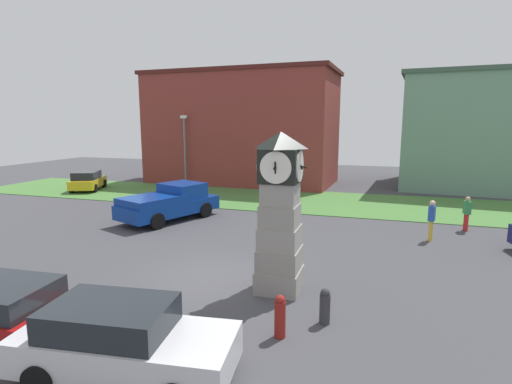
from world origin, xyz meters
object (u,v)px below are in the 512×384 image
car_near_tower (6,313)px  street_lamp_far_side (185,145)px  pickup_truck (169,202)px  bollard_mid_row (280,316)px  pedestrian_crossing_lot (432,218)px  bollard_far_row (209,337)px  pedestrian_near_bench (467,211)px  bollard_near_tower (325,306)px  clock_tower (280,217)px  car_by_building (122,340)px  car_end_of_row (88,181)px

car_near_tower → street_lamp_far_side: 23.31m
car_near_tower → pickup_truck: size_ratio=0.81×
bollard_mid_row → pedestrian_crossing_lot: size_ratio=0.60×
pickup_truck → street_lamp_far_side: size_ratio=1.02×
street_lamp_far_side → bollard_far_row: bearing=-61.5°
bollard_mid_row → bollard_far_row: bearing=-136.8°
car_near_tower → pedestrian_near_bench: 18.44m
bollard_far_row → pedestrian_crossing_lot: pedestrian_crossing_lot is taller
bollard_near_tower → pedestrian_near_bench: 12.07m
bollard_mid_row → bollard_near_tower: bearing=46.7°
pedestrian_crossing_lot → street_lamp_far_side: bearing=148.8°
clock_tower → pedestrian_crossing_lot: size_ratio=2.71×
car_by_building → bollard_far_row: bearing=41.6°
car_by_building → clock_tower: bearing=69.0°
bollard_far_row → pickup_truck: bearing=123.2°
car_near_tower → pickup_truck: pickup_truck is taller
pedestrian_near_bench → bollard_mid_row: bearing=-117.0°
car_near_tower → car_end_of_row: size_ratio=1.12×
car_end_of_row → car_by_building: bearing=-48.5°
pedestrian_near_bench → car_end_of_row: bearing=170.6°
pickup_truck → clock_tower: bearing=-42.2°
car_end_of_row → pedestrian_near_bench: (24.97, -4.12, 0.19)m
pedestrian_crossing_lot → clock_tower: bearing=-125.3°
car_near_tower → pedestrian_near_bench: (11.96, 14.04, 0.18)m
bollard_near_tower → car_by_building: size_ratio=0.21×
bollard_near_tower → car_near_tower: car_near_tower is taller
car_by_building → pickup_truck: size_ratio=0.78×
street_lamp_far_side → bollard_mid_row: bearing=-57.4°
clock_tower → pedestrian_crossing_lot: bearing=54.7°
car_by_building → pedestrian_near_bench: bearing=58.7°
car_near_tower → car_by_building: (3.28, -0.23, 0.03)m
pickup_truck → pedestrian_crossing_lot: 12.64m
car_near_tower → pickup_truck: bearing=101.8°
bollard_near_tower → car_near_tower: (-6.82, -3.13, 0.27)m
car_end_of_row → bollard_far_row: bearing=-44.3°
clock_tower → pickup_truck: clock_tower is taller
clock_tower → car_near_tower: 7.25m
bollard_mid_row → pickup_truck: size_ratio=0.18×
bollard_mid_row → bollard_far_row: (-1.28, -1.20, -0.09)m
street_lamp_far_side → car_near_tower: bearing=-72.7°
car_end_of_row → pedestrian_crossing_lot: size_ratio=2.37×
pedestrian_crossing_lot → street_lamp_far_side: street_lamp_far_side is taller
clock_tower → pedestrian_crossing_lot: 8.68m
pedestrian_near_bench → street_lamp_far_side: 20.63m
bollard_mid_row → car_near_tower: 6.28m
bollard_near_tower → street_lamp_far_side: street_lamp_far_side is taller
pickup_truck → car_near_tower: bearing=-78.2°
car_near_tower → pedestrian_crossing_lot: pedestrian_crossing_lot is taller
pickup_truck → pedestrian_near_bench: size_ratio=3.51×
car_near_tower → street_lamp_far_side: (-6.88, 22.12, 2.55)m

